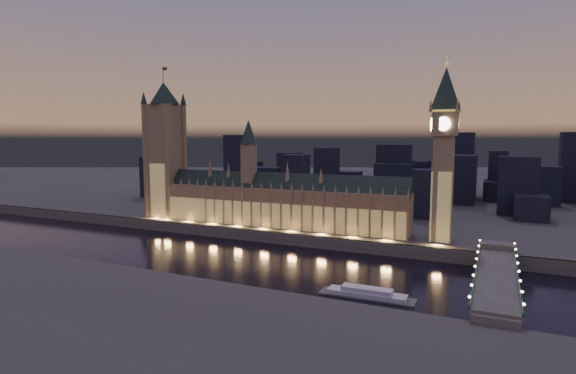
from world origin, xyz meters
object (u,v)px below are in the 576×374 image
at_px(elizabeth_tower, 444,139).
at_px(river_boat, 367,294).
at_px(palace_of_westminster, 271,201).
at_px(victoria_tower, 165,143).
at_px(westminster_bridge, 496,280).

distance_m(elizabeth_tower, river_boat, 121.82).
distance_m(palace_of_westminster, victoria_tower, 106.89).
height_order(palace_of_westminster, river_boat, palace_of_westminster).
distance_m(palace_of_westminster, westminster_bridge, 166.69).
distance_m(victoria_tower, river_boat, 229.79).
xyz_separation_m(elizabeth_tower, westminster_bridge, (32.35, -65.37, -65.61)).
bearing_deg(elizabeth_tower, palace_of_westminster, -179.92).
bearing_deg(victoria_tower, elizabeth_tower, 0.00).
bearing_deg(palace_of_westminster, victoria_tower, 179.90).
bearing_deg(victoria_tower, palace_of_westminster, -0.10).
bearing_deg(elizabeth_tower, victoria_tower, -180.00).
relative_size(westminster_bridge, river_boat, 2.57).
relative_size(elizabeth_tower, river_boat, 2.59).
height_order(palace_of_westminster, victoria_tower, victoria_tower).
bearing_deg(westminster_bridge, river_boat, -148.94).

